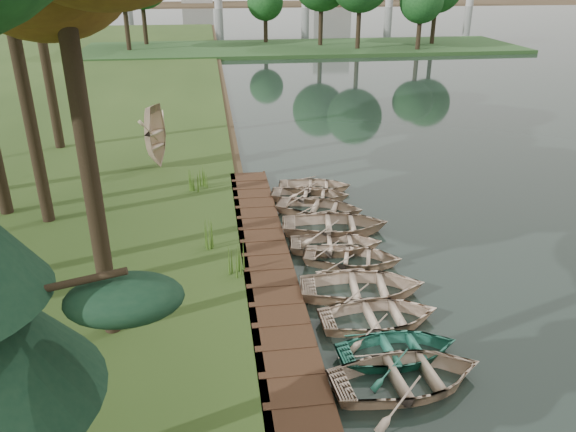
{
  "coord_description": "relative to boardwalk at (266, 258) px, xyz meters",
  "views": [
    {
      "loc": [
        -3.13,
        -16.31,
        8.98
      ],
      "look_at": [
        -0.85,
        -0.04,
        1.63
      ],
      "focal_mm": 35.0,
      "sensor_mm": 36.0,
      "label": 1
    }
  ],
  "objects": [
    {
      "name": "ground",
      "position": [
        1.6,
        0.0,
        -0.15
      ],
      "size": [
        300.0,
        300.0,
        0.0
      ],
      "primitive_type": "plane",
      "color": "#3D2F1D"
    },
    {
      "name": "boardwalk",
      "position": [
        0.0,
        0.0,
        0.0
      ],
      "size": [
        1.6,
        16.0,
        0.3
      ],
      "primitive_type": "cube",
      "color": "#392316",
      "rests_on": "ground"
    },
    {
      "name": "peninsula",
      "position": [
        9.6,
        50.0,
        0.08
      ],
      "size": [
        50.0,
        14.0,
        0.45
      ],
      "primitive_type": "cube",
      "color": "#25461F",
      "rests_on": "ground"
    },
    {
      "name": "rowboat_0",
      "position": [
        2.62,
        -6.54,
        0.28
      ],
      "size": [
        3.87,
        2.93,
        0.76
      ],
      "primitive_type": "imported",
      "rotation": [
        0.0,
        0.0,
        1.66
      ],
      "color": "#C9AD92",
      "rests_on": "water"
    },
    {
      "name": "rowboat_1",
      "position": [
        2.74,
        -5.5,
        0.22
      ],
      "size": [
        3.21,
        2.39,
        0.64
      ],
      "primitive_type": "imported",
      "rotation": [
        0.0,
        0.0,
        1.63
      ],
      "color": "#2D7D65",
      "rests_on": "water"
    },
    {
      "name": "rowboat_2",
      "position": [
        2.69,
        -4.04,
        0.24
      ],
      "size": [
        3.35,
        2.42,
        0.68
      ],
      "primitive_type": "imported",
      "rotation": [
        0.0,
        0.0,
        1.59
      ],
      "color": "#C9AD92",
      "rests_on": "water"
    },
    {
      "name": "rowboat_3",
      "position": [
        2.62,
        -2.55,
        0.28
      ],
      "size": [
        3.93,
        2.98,
        0.76
      ],
      "primitive_type": "imported",
      "rotation": [
        0.0,
        0.0,
        1.47
      ],
      "color": "#C9AD92",
      "rests_on": "water"
    },
    {
      "name": "rowboat_4",
      "position": [
        2.78,
        -0.66,
        0.23
      ],
      "size": [
        3.71,
        3.1,
        0.66
      ],
      "primitive_type": "imported",
      "rotation": [
        0.0,
        0.0,
        1.28
      ],
      "color": "#C9AD92",
      "rests_on": "water"
    },
    {
      "name": "rowboat_5",
      "position": [
        2.46,
        0.39,
        0.23
      ],
      "size": [
        3.42,
        2.63,
        0.66
      ],
      "primitive_type": "imported",
      "rotation": [
        0.0,
        0.0,
        1.45
      ],
      "color": "#C9AD92",
      "rests_on": "water"
    },
    {
      "name": "rowboat_6",
      "position": [
        2.74,
        1.78,
        0.3
      ],
      "size": [
        4.17,
        3.21,
        0.8
      ],
      "primitive_type": "imported",
      "rotation": [
        0.0,
        0.0,
        1.45
      ],
      "color": "#C9AD92",
      "rests_on": "water"
    },
    {
      "name": "rowboat_7",
      "position": [
        2.49,
        3.5,
        0.25
      ],
      "size": [
        4.05,
        3.53,
        0.7
      ],
      "primitive_type": "imported",
      "rotation": [
        0.0,
        0.0,
        1.18
      ],
      "color": "#C9AD92",
      "rests_on": "water"
    },
    {
      "name": "rowboat_8",
      "position": [
        2.36,
        4.91,
        0.23
      ],
      "size": [
        3.7,
        3.03,
        0.67
      ],
      "primitive_type": "imported",
      "rotation": [
        0.0,
        0.0,
        1.32
      ],
      "color": "#C9AD92",
      "rests_on": "water"
    },
    {
      "name": "rowboat_9",
      "position": [
        2.75,
        5.93,
        0.22
      ],
      "size": [
        3.44,
        2.73,
        0.64
      ],
      "primitive_type": "imported",
      "rotation": [
        0.0,
        0.0,
        1.39
      ],
      "color": "#C9AD92",
      "rests_on": "water"
    },
    {
      "name": "stored_rowboat",
      "position": [
        -4.06,
        9.27,
        0.46
      ],
      "size": [
        3.6,
        3.21,
        0.61
      ],
      "primitive_type": "imported",
      "rotation": [
        3.14,
        0.0,
        1.11
      ],
      "color": "#C9AD92",
      "rests_on": "bank"
    },
    {
      "name": "reeds_0",
      "position": [
        -1.0,
        -1.19,
        0.65
      ],
      "size": [
        0.6,
        0.6,
        1.01
      ],
      "primitive_type": "cone",
      "color": "#3F661E",
      "rests_on": "bank"
    },
    {
      "name": "reeds_1",
      "position": [
        -1.95,
        0.69,
        0.68
      ],
      "size": [
        0.6,
        0.6,
        1.06
      ],
      "primitive_type": "cone",
      "color": "#3F661E",
      "rests_on": "bank"
    },
    {
      "name": "reeds_2",
      "position": [
        -2.4,
        5.89,
        0.62
      ],
      "size": [
        0.6,
        0.6,
        0.95
      ],
      "primitive_type": "cone",
      "color": "#3F661E",
      "rests_on": "bank"
    },
    {
      "name": "reeds_3",
      "position": [
        -2.05,
        6.55,
        0.61
      ],
      "size": [
        0.6,
        0.6,
        0.92
      ],
      "primitive_type": "cone",
      "color": "#3F661E",
      "rests_on": "bank"
    }
  ]
}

